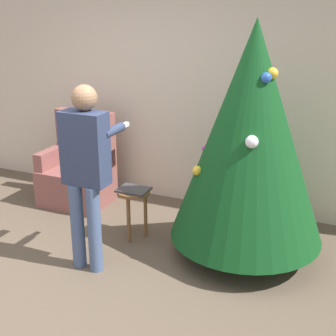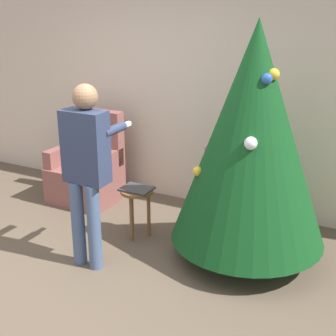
% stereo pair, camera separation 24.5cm
% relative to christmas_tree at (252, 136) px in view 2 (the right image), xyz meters
% --- Properties ---
extents(ground_plane, '(14.00, 14.00, 0.00)m').
position_rel_christmas_tree_xyz_m(ground_plane, '(-1.25, -1.23, -1.18)').
color(ground_plane, brown).
extents(wall_back, '(8.00, 0.06, 2.70)m').
position_rel_christmas_tree_xyz_m(wall_back, '(-1.25, 1.00, 0.17)').
color(wall_back, beige).
rests_on(wall_back, ground_plane).
extents(christmas_tree, '(1.39, 1.39, 2.15)m').
position_rel_christmas_tree_xyz_m(christmas_tree, '(0.00, 0.00, 0.00)').
color(christmas_tree, brown).
rests_on(christmas_tree, ground_plane).
extents(armchair, '(0.75, 0.63, 1.07)m').
position_rel_christmas_tree_xyz_m(armchair, '(-2.13, 0.44, -0.81)').
color(armchair, brown).
rests_on(armchair, ground_plane).
extents(person_standing, '(0.41, 0.57, 1.64)m').
position_rel_christmas_tree_xyz_m(person_standing, '(-1.22, -0.75, -0.20)').
color(person_standing, '#475B84').
rests_on(person_standing, ground_plane).
extents(side_stool, '(0.33, 0.33, 0.51)m').
position_rel_christmas_tree_xyz_m(side_stool, '(-1.11, -0.11, -0.78)').
color(side_stool, brown).
rests_on(side_stool, ground_plane).
extents(laptop, '(0.30, 0.24, 0.02)m').
position_rel_christmas_tree_xyz_m(laptop, '(-1.11, -0.11, -0.66)').
color(laptop, '#38383D').
rests_on(laptop, side_stool).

